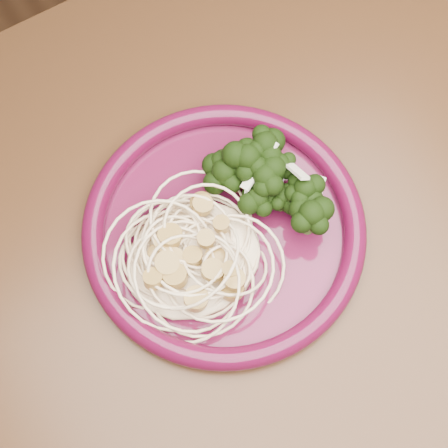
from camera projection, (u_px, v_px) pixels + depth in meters
name	position (u px, v px, depth m)	size (l,w,h in m)	color
dining_table	(293.00, 287.00, 0.68)	(1.20, 0.80, 0.75)	#472814
dinner_plate	(224.00, 228.00, 0.59)	(0.33, 0.33, 0.02)	#510F2B
spaghetti_pile	(193.00, 255.00, 0.57)	(0.13, 0.11, 0.03)	beige
scallop_cluster	(191.00, 243.00, 0.54)	(0.11, 0.11, 0.04)	#B38D42
broccoli_pile	(261.00, 183.00, 0.59)	(0.08, 0.13, 0.05)	black
onion_garnish	(263.00, 169.00, 0.56)	(0.06, 0.09, 0.05)	#F3F0CB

